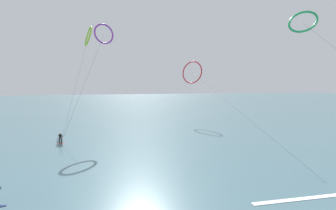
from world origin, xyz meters
The scene contains 7 objects.
sea_water centered at (0.00, 106.35, 0.04)m, with size 400.00×200.00×0.08m, color #476B75.
surfer_coral centered at (-13.75, 33.52, 0.82)m, with size 1.40×0.70×1.70m.
kite_lime centered at (-10.81, 59.95, 20.84)m, with size 4.43×29.15×23.36m.
kite_crimson centered at (13.08, 50.44, 11.79)m, with size 4.28×41.82×14.51m.
kite_violet centered at (-7.06, 43.91, 18.61)m, with size 8.71×11.63×20.63m.
kite_emerald centered at (26.04, 30.59, 19.69)m, with size 5.47×25.71×21.82m.
wave_crest_mid centered at (9.22, 9.16, 0.06)m, with size 11.21×0.50×0.12m, color white.
Camera 1 is at (-7.02, -7.11, 9.22)m, focal length 27.23 mm.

